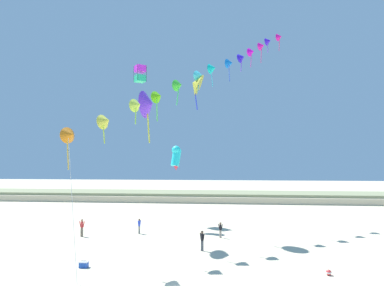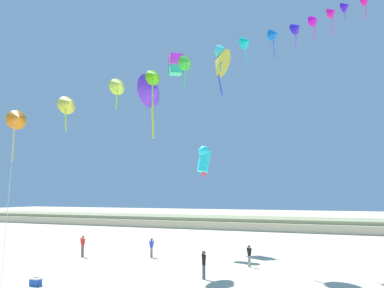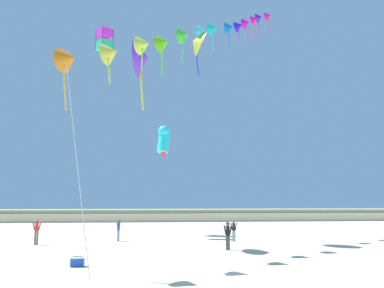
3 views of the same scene
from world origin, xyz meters
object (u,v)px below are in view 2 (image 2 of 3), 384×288
person_far_left (152,246)px  beach_cooler (36,282)px  person_near_left (249,254)px  large_kite_low_lead (153,90)px  large_kite_mid_trail (176,64)px  large_kite_high_solo (219,62)px  person_mid_center (204,263)px  person_near_right (83,244)px  large_kite_outer_drift (204,160)px

person_far_left → beach_cooler: size_ratio=2.63×
person_near_left → large_kite_low_lead: (-6.72, -1.77, 11.90)m
large_kite_mid_trail → large_kite_high_solo: large_kite_mid_trail is taller
large_kite_low_lead → large_kite_high_solo: 5.77m
large_kite_high_solo → large_kite_low_lead: bearing=-144.7°
large_kite_mid_trail → beach_cooler: 28.14m
beach_cooler → large_kite_low_lead: bearing=73.4°
person_mid_center → large_kite_high_solo: (-1.08, 6.22, 14.32)m
large_kite_high_solo → beach_cooler: large_kite_high_solo is taller
person_mid_center → person_far_left: (-6.85, 6.08, -0.07)m
large_kite_high_solo → beach_cooler: size_ratio=6.68×
person_near_right → large_kite_low_lead: large_kite_low_lead is taller
person_near_left → large_kite_high_solo: large_kite_high_solo is taller
person_near_right → large_kite_high_solo: bearing=10.3°
person_near_right → person_far_left: 5.57m
person_far_left → large_kite_high_solo: (5.77, 0.14, 14.39)m
large_kite_mid_trail → large_kite_high_solo: size_ratio=0.57×
large_kite_low_lead → large_kite_mid_trail: large_kite_mid_trail is taller
person_mid_center → large_kite_low_lead: large_kite_low_lead is taller
person_mid_center → large_kite_mid_trail: large_kite_mid_trail is taller
large_kite_low_lead → large_kite_outer_drift: 7.89m
person_near_left → person_far_left: size_ratio=0.99×
person_far_left → large_kite_low_lead: size_ratio=0.30×
large_kite_outer_drift → person_near_left: bearing=-39.9°
person_mid_center → beach_cooler: 9.44m
large_kite_mid_trail → person_mid_center: bearing=-59.1°
person_mid_center → large_kite_mid_trail: size_ratio=0.75×
person_near_left → person_near_right: size_ratio=0.88×
large_kite_mid_trail → person_far_left: bearing=-75.2°
person_far_left → large_kite_mid_trail: 20.67m
large_kite_high_solo → large_kite_outer_drift: large_kite_high_solo is taller
person_near_right → person_far_left: (5.25, 1.87, -0.10)m
large_kite_mid_trail → large_kite_high_solo: 13.12m
person_mid_center → beach_cooler: person_mid_center is taller
person_mid_center → large_kite_high_solo: large_kite_high_solo is taller
large_kite_high_solo → large_kite_outer_drift: (-2.45, 2.90, -7.41)m
large_kite_outer_drift → beach_cooler: (-4.31, -14.34, -7.64)m
large_kite_high_solo → person_mid_center: bearing=-80.2°
person_near_left → large_kite_outer_drift: size_ratio=0.55×
large_kite_mid_trail → large_kite_low_lead: bearing=-71.9°
person_mid_center → large_kite_low_lead: (-5.31, 3.21, 11.82)m
large_kite_low_lead → large_kite_outer_drift: large_kite_low_lead is taller
person_near_right → large_kite_low_lead: (6.79, -1.00, 11.78)m
person_mid_center → large_kite_mid_trail: 25.69m
beach_cooler → person_near_left: bearing=47.8°
person_far_left → large_kite_mid_trail: large_kite_mid_trail is taller
person_near_right → person_mid_center: bearing=-19.2°
large_kite_mid_trail → large_kite_outer_drift: size_ratio=0.80×
large_kite_low_lead → beach_cooler: bearing=-106.6°
person_near_right → person_mid_center: person_near_right is taller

